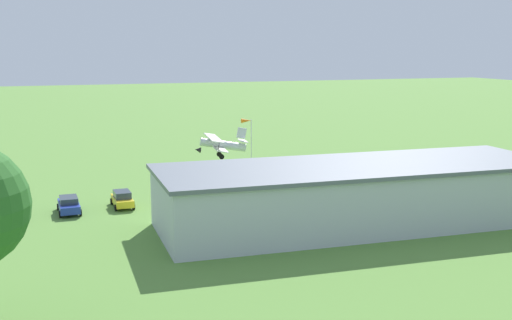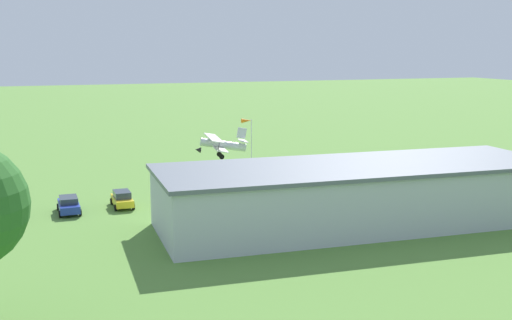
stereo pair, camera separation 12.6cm
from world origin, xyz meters
The scene contains 8 objects.
ground_plane centered at (0.00, 0.00, 0.00)m, with size 400.00×400.00×0.00m, color #568438.
hangar centered at (-2.48, 33.23, 2.76)m, with size 36.55×13.46×5.51m.
biplane centered at (2.62, 7.67, 3.95)m, with size 6.67×7.92×3.79m.
car_yellow centered at (16.56, 19.65, 0.84)m, with size 1.99×4.20×1.63m.
car_blue centered at (21.75, 20.28, 0.83)m, with size 2.09×4.43×1.60m.
person_watching_takeoff centered at (10.00, 18.30, 0.85)m, with size 0.39×0.39×1.69m.
person_near_hangar_door centered at (7.91, 15.99, 0.84)m, with size 0.52×0.52×1.69m.
windsock centered at (-2.14, 3.92, 5.79)m, with size 1.42×0.66×6.60m.
Camera 1 is at (25.31, 82.86, 15.76)m, focal length 45.01 mm.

